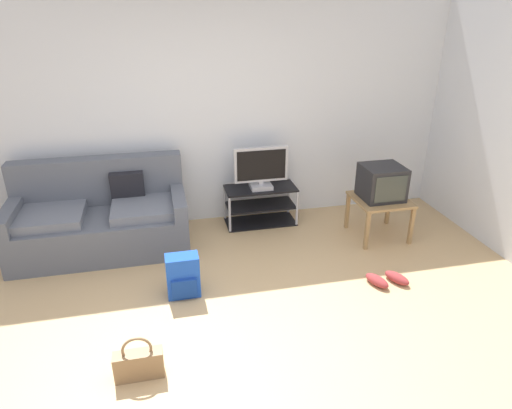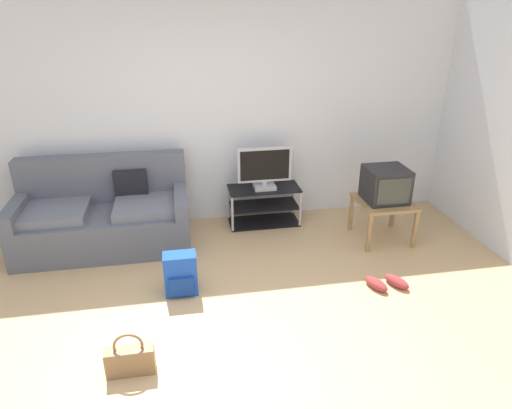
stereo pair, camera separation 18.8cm
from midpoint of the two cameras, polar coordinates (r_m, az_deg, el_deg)
The scene contains 10 objects.
ground_plane at distance 3.80m, azimuth -1.25°, elevation -17.52°, with size 9.00×9.80×0.02m, color tan.
wall_back at distance 5.40m, azimuth -5.53°, elevation 11.60°, with size 9.00×0.10×2.70m, color silver.
couch at distance 5.26m, azimuth -17.49°, elevation -1.38°, with size 1.84×0.87×0.96m.
tv_stand at distance 5.55m, azimuth 1.96°, elevation -0.11°, with size 0.85×0.40×0.47m.
flat_tv at distance 5.35m, azimuth 2.08°, elevation 4.52°, with size 0.64×0.22×0.51m.
side_table at distance 5.33m, azimuth 16.69°, elevation -0.18°, with size 0.59×0.59×0.47m.
crt_tv at distance 5.25m, azimuth 16.94°, elevation 2.41°, with size 0.45×0.43×0.38m.
backpack at distance 4.30m, azimuth -8.18°, elevation -8.66°, with size 0.30×0.25×0.41m.
handbag at distance 3.60m, azimuth -14.00°, elevation -18.35°, with size 0.35×0.11×0.36m.
sneakers_pair at distance 4.62m, azimuth 17.18°, elevation -9.35°, with size 0.43×0.30×0.09m.
Camera 2 is at (-0.33, -2.82, 2.52)m, focal length 31.90 mm.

